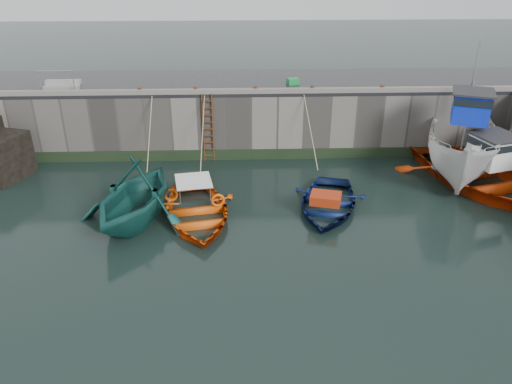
{
  "coord_description": "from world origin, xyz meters",
  "views": [
    {
      "loc": [
        -0.59,
        -12.05,
        9.11
      ],
      "look_at": [
        -0.0,
        3.99,
        1.2
      ],
      "focal_mm": 35.0,
      "sensor_mm": 36.0,
      "label": 1
    }
  ],
  "objects_px": {
    "boat_near_navy": "(327,208)",
    "bollard_d": "(312,89)",
    "boat_near_blue": "(197,218)",
    "bollard_a": "(140,91)",
    "bollard_e": "(382,88)",
    "boat_far_white": "(462,148)",
    "bollard_c": "(255,89)",
    "boat_far_orange": "(477,174)",
    "ladder": "(208,128)",
    "bollard_b": "(196,90)",
    "boat_near_white": "(137,220)",
    "fish_crate": "(293,81)"
  },
  "relations": [
    {
      "from": "boat_near_navy",
      "to": "bollard_d",
      "type": "bearing_deg",
      "value": 105.39
    },
    {
      "from": "boat_near_blue",
      "to": "bollard_a",
      "type": "xyz_separation_m",
      "value": [
        -2.78,
        5.93,
        3.3
      ]
    },
    {
      "from": "boat_near_navy",
      "to": "bollard_e",
      "type": "height_order",
      "value": "bollard_e"
    },
    {
      "from": "boat_far_white",
      "to": "bollard_e",
      "type": "xyz_separation_m",
      "value": [
        -3.15,
        2.28,
        2.06
      ]
    },
    {
      "from": "boat_near_navy",
      "to": "bollard_e",
      "type": "relative_size",
      "value": 16.07
    },
    {
      "from": "boat_near_navy",
      "to": "boat_near_blue",
      "type": "bearing_deg",
      "value": -157.52
    },
    {
      "from": "bollard_c",
      "to": "boat_far_orange",
      "type": "bearing_deg",
      "value": -19.88
    },
    {
      "from": "bollard_d",
      "to": "boat_near_blue",
      "type": "bearing_deg",
      "value": -130.22
    },
    {
      "from": "boat_far_white",
      "to": "bollard_c",
      "type": "relative_size",
      "value": 29.23
    },
    {
      "from": "ladder",
      "to": "bollard_e",
      "type": "height_order",
      "value": "bollard_e"
    },
    {
      "from": "ladder",
      "to": "bollard_b",
      "type": "xyz_separation_m",
      "value": [
        -0.5,
        0.34,
        1.71
      ]
    },
    {
      "from": "boat_near_white",
      "to": "boat_near_blue",
      "type": "distance_m",
      "value": 2.2
    },
    {
      "from": "boat_far_orange",
      "to": "bollard_a",
      "type": "relative_size",
      "value": 29.36
    },
    {
      "from": "bollard_b",
      "to": "boat_far_white",
      "type": "bearing_deg",
      "value": -11.05
    },
    {
      "from": "boat_near_white",
      "to": "fish_crate",
      "type": "xyz_separation_m",
      "value": [
        6.47,
        7.41,
        3.31
      ]
    },
    {
      "from": "ladder",
      "to": "fish_crate",
      "type": "height_order",
      "value": "fish_crate"
    },
    {
      "from": "boat_far_white",
      "to": "bollard_b",
      "type": "bearing_deg",
      "value": -169.5
    },
    {
      "from": "fish_crate",
      "to": "bollard_e",
      "type": "relative_size",
      "value": 1.93
    },
    {
      "from": "bollard_d",
      "to": "ladder",
      "type": "bearing_deg",
      "value": -176.0
    },
    {
      "from": "boat_near_blue",
      "to": "bollard_b",
      "type": "relative_size",
      "value": 17.66
    },
    {
      "from": "boat_far_white",
      "to": "ladder",
      "type": "bearing_deg",
      "value": -168.32
    },
    {
      "from": "ladder",
      "to": "boat_far_white",
      "type": "height_order",
      "value": "boat_far_white"
    },
    {
      "from": "ladder",
      "to": "boat_near_blue",
      "type": "distance_m",
      "value": 5.82
    },
    {
      "from": "ladder",
      "to": "bollard_d",
      "type": "xyz_separation_m",
      "value": [
        4.8,
        0.34,
        1.71
      ]
    },
    {
      "from": "boat_near_blue",
      "to": "bollard_c",
      "type": "bearing_deg",
      "value": 58.32
    },
    {
      "from": "boat_far_white",
      "to": "bollard_e",
      "type": "relative_size",
      "value": 29.23
    },
    {
      "from": "boat_far_white",
      "to": "bollard_c",
      "type": "xyz_separation_m",
      "value": [
        -8.95,
        2.28,
        2.06
      ]
    },
    {
      "from": "fish_crate",
      "to": "bollard_a",
      "type": "height_order",
      "value": "fish_crate"
    },
    {
      "from": "fish_crate",
      "to": "bollard_e",
      "type": "height_order",
      "value": "fish_crate"
    },
    {
      "from": "fish_crate",
      "to": "bollard_d",
      "type": "xyz_separation_m",
      "value": [
        0.74,
        -1.42,
        -0.01
      ]
    },
    {
      "from": "boat_near_white",
      "to": "bollard_a",
      "type": "xyz_separation_m",
      "value": [
        -0.58,
        5.99,
        3.3
      ]
    },
    {
      "from": "boat_near_white",
      "to": "bollard_a",
      "type": "relative_size",
      "value": 18.02
    },
    {
      "from": "boat_near_blue",
      "to": "boat_far_white",
      "type": "distance_m",
      "value": 12.0
    },
    {
      "from": "ladder",
      "to": "boat_near_blue",
      "type": "xyz_separation_m",
      "value": [
        -0.22,
        -5.6,
        -1.59
      ]
    },
    {
      "from": "boat_far_white",
      "to": "fish_crate",
      "type": "height_order",
      "value": "boat_far_white"
    },
    {
      "from": "bollard_b",
      "to": "bollard_e",
      "type": "distance_m",
      "value": 8.5
    },
    {
      "from": "boat_far_orange",
      "to": "boat_far_white",
      "type": "bearing_deg",
      "value": 92.15
    },
    {
      "from": "boat_near_white",
      "to": "boat_near_navy",
      "type": "height_order",
      "value": "boat_near_white"
    },
    {
      "from": "boat_far_white",
      "to": "bollard_d",
      "type": "height_order",
      "value": "boat_far_white"
    },
    {
      "from": "fish_crate",
      "to": "bollard_e",
      "type": "xyz_separation_m",
      "value": [
        3.94,
        -1.42,
        -0.01
      ]
    },
    {
      "from": "bollard_c",
      "to": "bollard_d",
      "type": "xyz_separation_m",
      "value": [
        2.6,
        0.0,
        0.0
      ]
    },
    {
      "from": "boat_far_orange",
      "to": "bollard_a",
      "type": "bearing_deg",
      "value": 150.77
    },
    {
      "from": "ladder",
      "to": "bollard_b",
      "type": "height_order",
      "value": "bollard_b"
    },
    {
      "from": "ladder",
      "to": "boat_near_blue",
      "type": "bearing_deg",
      "value": -92.22
    },
    {
      "from": "boat_near_white",
      "to": "boat_near_blue",
      "type": "height_order",
      "value": "boat_near_white"
    },
    {
      "from": "bollard_d",
      "to": "bollard_e",
      "type": "height_order",
      "value": "same"
    },
    {
      "from": "bollard_b",
      "to": "bollard_c",
      "type": "distance_m",
      "value": 2.7
    },
    {
      "from": "boat_near_blue",
      "to": "boat_near_white",
      "type": "bearing_deg",
      "value": 171.83
    },
    {
      "from": "boat_near_navy",
      "to": "bollard_a",
      "type": "relative_size",
      "value": 16.07
    },
    {
      "from": "boat_near_navy",
      "to": "bollard_c",
      "type": "distance_m",
      "value": 6.78
    }
  ]
}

